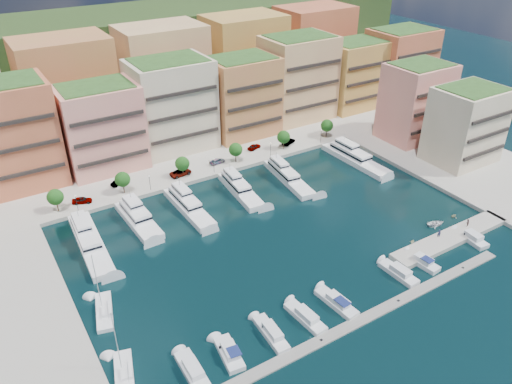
% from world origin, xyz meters
% --- Properties ---
extents(ground, '(400.00, 400.00, 0.00)m').
position_xyz_m(ground, '(0.00, 0.00, 0.00)').
color(ground, black).
rests_on(ground, ground).
extents(north_quay, '(220.00, 64.00, 2.00)m').
position_xyz_m(north_quay, '(0.00, 62.00, 0.00)').
color(north_quay, '#9E998E').
rests_on(north_quay, ground).
extents(east_quay, '(34.00, 76.00, 2.00)m').
position_xyz_m(east_quay, '(62.00, -8.00, 0.00)').
color(east_quay, '#9E998E').
rests_on(east_quay, ground).
extents(hillside, '(240.00, 40.00, 58.00)m').
position_xyz_m(hillside, '(0.00, 110.00, 0.00)').
color(hillside, '#1F3917').
rests_on(hillside, ground).
extents(south_pontoon, '(72.00, 2.20, 0.35)m').
position_xyz_m(south_pontoon, '(-3.00, -30.00, 0.00)').
color(south_pontoon, gray).
rests_on(south_pontoon, ground).
extents(finger_pier, '(32.00, 5.00, 2.00)m').
position_xyz_m(finger_pier, '(30.00, -22.00, 0.00)').
color(finger_pier, '#9E998E').
rests_on(finger_pier, ground).
extents(apartment_1, '(20.00, 16.50, 26.80)m').
position_xyz_m(apartment_1, '(-44.00, 51.99, 14.31)').
color(apartment_1, '#D86A48').
rests_on(apartment_1, north_quay).
extents(apartment_2, '(20.00, 15.50, 22.80)m').
position_xyz_m(apartment_2, '(-23.00, 49.99, 12.31)').
color(apartment_2, '#F29F87').
rests_on(apartment_2, north_quay).
extents(apartment_3, '(22.00, 16.50, 25.80)m').
position_xyz_m(apartment_3, '(-2.00, 51.99, 13.81)').
color(apartment_3, beige).
rests_on(apartment_3, north_quay).
extents(apartment_4, '(20.00, 15.50, 23.80)m').
position_xyz_m(apartment_4, '(20.00, 49.99, 12.81)').
color(apartment_4, '#C9714B').
rests_on(apartment_4, north_quay).
extents(apartment_5, '(22.00, 16.50, 26.80)m').
position_xyz_m(apartment_5, '(42.00, 51.99, 14.31)').
color(apartment_5, '#F0C27F').
rests_on(apartment_5, north_quay).
extents(apartment_6, '(20.00, 15.50, 22.80)m').
position_xyz_m(apartment_6, '(64.00, 49.99, 12.31)').
color(apartment_6, '#BD8345').
rests_on(apartment_6, north_quay).
extents(apartment_7, '(22.00, 16.50, 24.80)m').
position_xyz_m(apartment_7, '(84.00, 47.99, 13.31)').
color(apartment_7, '#D86A48').
rests_on(apartment_7, north_quay).
extents(apartment_east_a, '(18.00, 14.50, 22.80)m').
position_xyz_m(apartment_east_a, '(62.00, 19.99, 12.31)').
color(apartment_east_a, '#F29F87').
rests_on(apartment_east_a, east_quay).
extents(apartment_east_b, '(18.00, 14.50, 20.80)m').
position_xyz_m(apartment_east_b, '(62.00, 1.99, 11.31)').
color(apartment_east_b, beige).
rests_on(apartment_east_b, east_quay).
extents(backblock_1, '(26.00, 18.00, 30.00)m').
position_xyz_m(backblock_1, '(-25.00, 74.00, 16.00)').
color(backblock_1, '#C9714B').
rests_on(backblock_1, north_quay).
extents(backblock_2, '(26.00, 18.00, 30.00)m').
position_xyz_m(backblock_2, '(5.00, 74.00, 16.00)').
color(backblock_2, '#F0C27F').
rests_on(backblock_2, north_quay).
extents(backblock_3, '(26.00, 18.00, 30.00)m').
position_xyz_m(backblock_3, '(35.00, 74.00, 16.00)').
color(backblock_3, '#BD8345').
rests_on(backblock_3, north_quay).
extents(backblock_4, '(26.00, 18.00, 30.00)m').
position_xyz_m(backblock_4, '(65.00, 74.00, 16.00)').
color(backblock_4, '#D86A48').
rests_on(backblock_4, north_quay).
extents(tree_0, '(3.80, 3.80, 5.65)m').
position_xyz_m(tree_0, '(-40.00, 33.50, 4.74)').
color(tree_0, '#473323').
rests_on(tree_0, north_quay).
extents(tree_1, '(3.80, 3.80, 5.65)m').
position_xyz_m(tree_1, '(-24.00, 33.50, 4.74)').
color(tree_1, '#473323').
rests_on(tree_1, north_quay).
extents(tree_2, '(3.80, 3.80, 5.65)m').
position_xyz_m(tree_2, '(-8.00, 33.50, 4.74)').
color(tree_2, '#473323').
rests_on(tree_2, north_quay).
extents(tree_3, '(3.80, 3.80, 5.65)m').
position_xyz_m(tree_3, '(8.00, 33.50, 4.74)').
color(tree_3, '#473323').
rests_on(tree_3, north_quay).
extents(tree_4, '(3.80, 3.80, 5.65)m').
position_xyz_m(tree_4, '(24.00, 33.50, 4.74)').
color(tree_4, '#473323').
rests_on(tree_4, north_quay).
extents(tree_5, '(3.80, 3.80, 5.65)m').
position_xyz_m(tree_5, '(40.00, 33.50, 4.74)').
color(tree_5, '#473323').
rests_on(tree_5, north_quay).
extents(lamppost_0, '(0.30, 0.30, 4.20)m').
position_xyz_m(lamppost_0, '(-36.00, 31.20, 3.83)').
color(lamppost_0, black).
rests_on(lamppost_0, north_quay).
extents(lamppost_1, '(0.30, 0.30, 4.20)m').
position_xyz_m(lamppost_1, '(-18.00, 31.20, 3.83)').
color(lamppost_1, black).
rests_on(lamppost_1, north_quay).
extents(lamppost_2, '(0.30, 0.30, 4.20)m').
position_xyz_m(lamppost_2, '(0.00, 31.20, 3.83)').
color(lamppost_2, black).
rests_on(lamppost_2, north_quay).
extents(lamppost_3, '(0.30, 0.30, 4.20)m').
position_xyz_m(lamppost_3, '(18.00, 31.20, 3.83)').
color(lamppost_3, black).
rests_on(lamppost_3, north_quay).
extents(lamppost_4, '(0.30, 0.30, 4.20)m').
position_xyz_m(lamppost_4, '(36.00, 31.20, 3.83)').
color(lamppost_4, black).
rests_on(lamppost_4, north_quay).
extents(yacht_0, '(5.98, 24.83, 7.30)m').
position_xyz_m(yacht_0, '(-37.29, 17.72, 1.21)').
color(yacht_0, white).
rests_on(yacht_0, ground).
extents(yacht_1, '(5.51, 18.21, 7.30)m').
position_xyz_m(yacht_1, '(-25.37, 20.69, 1.09)').
color(yacht_1, white).
rests_on(yacht_1, ground).
extents(yacht_2, '(4.57, 20.44, 7.30)m').
position_xyz_m(yacht_2, '(-13.29, 19.66, 1.21)').
color(yacht_2, white).
rests_on(yacht_2, ground).
extents(yacht_3, '(6.02, 19.50, 7.30)m').
position_xyz_m(yacht_3, '(1.28, 20.21, 1.21)').
color(yacht_3, white).
rests_on(yacht_3, ground).
extents(yacht_4, '(6.77, 21.87, 7.30)m').
position_xyz_m(yacht_4, '(15.24, 19.09, 1.09)').
color(yacht_4, white).
rests_on(yacht_4, ground).
extents(yacht_6, '(5.65, 23.76, 7.30)m').
position_xyz_m(yacht_6, '(37.49, 18.18, 1.21)').
color(yacht_6, white).
rests_on(yacht_6, ground).
extents(cruiser_0, '(2.91, 8.69, 2.55)m').
position_xyz_m(cruiser_0, '(-33.15, -24.59, 0.55)').
color(cruiser_0, silver).
rests_on(cruiser_0, ground).
extents(cruiser_1, '(3.79, 7.92, 2.66)m').
position_xyz_m(cruiser_1, '(-26.58, -24.60, 0.57)').
color(cruiser_1, silver).
rests_on(cruiser_1, ground).
extents(cruiser_2, '(2.99, 9.19, 2.55)m').
position_xyz_m(cruiser_2, '(-18.45, -24.60, 0.55)').
color(cruiser_2, silver).
rests_on(cruiser_2, ground).
extents(cruiser_3, '(3.23, 9.19, 2.55)m').
position_xyz_m(cruiser_3, '(-11.24, -24.60, 0.55)').
color(cruiser_3, silver).
rests_on(cruiser_3, ground).
extents(cruiser_4, '(3.39, 9.39, 2.66)m').
position_xyz_m(cruiser_4, '(-4.20, -24.62, 0.57)').
color(cruiser_4, silver).
rests_on(cruiser_4, ground).
extents(cruiser_6, '(2.99, 8.63, 2.55)m').
position_xyz_m(cruiser_6, '(11.62, -24.59, 0.55)').
color(cruiser_6, silver).
rests_on(cruiser_6, ground).
extents(cruiser_7, '(3.28, 7.69, 2.66)m').
position_xyz_m(cruiser_7, '(18.13, -24.60, 0.57)').
color(cruiser_7, silver).
rests_on(cruiser_7, ground).
extents(cruiser_9, '(3.44, 7.75, 2.55)m').
position_xyz_m(cruiser_9, '(33.62, -24.58, 0.55)').
color(cruiser_9, silver).
rests_on(cruiser_9, ground).
extents(sailboat_1, '(5.17, 10.23, 13.20)m').
position_xyz_m(sailboat_1, '(-40.85, -4.35, 0.31)').
color(sailboat_1, white).
rests_on(sailboat_1, ground).
extents(sailboat_0, '(5.05, 9.25, 13.20)m').
position_xyz_m(sailboat_0, '(-42.35, -19.29, 0.31)').
color(sailboat_0, white).
rests_on(sailboat_0, ground).
extents(tender_2, '(4.70, 3.83, 0.85)m').
position_xyz_m(tender_2, '(31.79, -16.43, 0.43)').
color(tender_2, white).
rests_on(tender_2, ground).
extents(tender_3, '(1.77, 1.55, 0.89)m').
position_xyz_m(tender_3, '(37.89, -16.41, 0.44)').
color(tender_3, beige).
rests_on(tender_3, ground).
extents(tender_1, '(1.73, 1.63, 0.73)m').
position_xyz_m(tender_1, '(22.09, -18.41, 0.37)').
color(tender_1, beige).
rests_on(tender_1, ground).
extents(car_0, '(5.00, 3.35, 1.58)m').
position_xyz_m(car_0, '(-34.26, 34.05, 1.79)').
color(car_0, gray).
rests_on(car_0, north_quay).
extents(car_1, '(4.47, 2.63, 1.39)m').
position_xyz_m(car_1, '(-23.90, 37.96, 1.70)').
color(car_1, gray).
rests_on(car_1, north_quay).
extents(car_2, '(6.22, 3.50, 1.64)m').
position_xyz_m(car_2, '(-8.27, 34.41, 1.82)').
color(car_2, gray).
rests_on(car_2, north_quay).
extents(car_3, '(4.96, 2.62, 1.37)m').
position_xyz_m(car_3, '(3.15, 35.41, 1.68)').
color(car_3, gray).
rests_on(car_3, north_quay).
extents(car_4, '(4.82, 3.04, 1.53)m').
position_xyz_m(car_4, '(16.67, 37.87, 1.76)').
color(car_4, gray).
rests_on(car_4, north_quay).
extents(car_5, '(5.12, 3.36, 1.60)m').
position_xyz_m(car_5, '(27.14, 35.31, 1.80)').
color(car_5, gray).
rests_on(car_5, north_quay).
extents(person_0, '(0.79, 0.82, 1.90)m').
position_xyz_m(person_0, '(27.40, -20.73, 1.95)').
color(person_0, '#25284A').
rests_on(person_0, finger_pier).
extents(person_1, '(0.99, 0.85, 1.77)m').
position_xyz_m(person_1, '(36.08, -21.22, 1.89)').
color(person_1, '#432C28').
rests_on(person_1, finger_pier).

